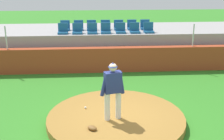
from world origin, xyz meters
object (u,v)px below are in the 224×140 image
object	(u,v)px
stadium_chair_13	(145,26)
stadium_chair_1	(77,30)
stadium_chair_2	(92,30)
stadium_chair_12	(132,26)
stadium_chair_4	(121,30)
stadium_chair_9	(92,27)
fielding_glove	(92,128)
stadium_chair_11	(119,27)
stadium_chair_3	(106,30)
stadium_chair_8	(79,27)
stadium_chair_10	(105,27)
stadium_chair_7	(65,27)
baseball	(85,108)
stadium_chair_5	(135,30)
stadium_chair_0	(63,30)
stadium_chair_6	(149,29)
pitcher	(113,87)

from	to	relation	value
stadium_chair_13	stadium_chair_1	bearing A→B (deg)	15.06
stadium_chair_13	stadium_chair_2	bearing A→B (deg)	18.95
stadium_chair_1	stadium_chair_12	xyz separation A→B (m)	(2.80, 0.94, 0.00)
stadium_chair_4	stadium_chair_9	xyz separation A→B (m)	(-1.43, 0.92, 0.00)
fielding_glove	stadium_chair_11	bearing A→B (deg)	123.51
stadium_chair_3	stadium_chair_8	bearing A→B (deg)	-34.09
stadium_chair_4	stadium_chair_8	world-z (taller)	same
stadium_chair_1	stadium_chair_12	distance (m)	2.96
fielding_glove	stadium_chair_10	size ratio (longest dim) A/B	0.60
stadium_chair_1	stadium_chair_7	size ratio (longest dim) A/B	1.00
baseball	stadium_chair_5	world-z (taller)	stadium_chair_5
stadium_chair_0	stadium_chair_6	xyz separation A→B (m)	(4.21, -0.00, 0.00)
stadium_chair_3	stadium_chair_10	world-z (taller)	same
stadium_chair_2	stadium_chair_5	distance (m)	2.09
stadium_chair_2	stadium_chair_6	distance (m)	2.79
stadium_chair_3	stadium_chair_6	distance (m)	2.13
stadium_chair_9	stadium_chair_4	bearing A→B (deg)	147.28
pitcher	stadium_chair_12	xyz separation A→B (m)	(1.51, 7.31, 0.51)
stadium_chair_1	stadium_chair_9	bearing A→B (deg)	-126.38
stadium_chair_0	stadium_chair_7	world-z (taller)	same
stadium_chair_9	stadium_chair_10	bearing A→B (deg)	-179.79
stadium_chair_8	stadium_chair_9	distance (m)	0.67
stadium_chair_4	stadium_chair_0	bearing A→B (deg)	-0.08
stadium_chair_1	stadium_chair_13	size ratio (longest dim) A/B	1.00
fielding_glove	stadium_chair_7	bearing A→B (deg)	143.41
stadium_chair_8	stadium_chair_10	size ratio (longest dim) A/B	1.00
stadium_chair_10	stadium_chair_4	bearing A→B (deg)	127.42
stadium_chair_10	stadium_chair_12	distance (m)	1.39
stadium_chair_11	stadium_chair_13	xyz separation A→B (m)	(1.40, 0.02, 0.00)
stadium_chair_13	stadium_chair_10	bearing A→B (deg)	0.02
pitcher	stadium_chair_3	world-z (taller)	stadium_chair_3
stadium_chair_1	stadium_chair_5	bearing A→B (deg)	-179.99
fielding_glove	stadium_chair_1	xyz separation A→B (m)	(-0.67, 6.98, 1.49)
fielding_glove	stadium_chair_1	size ratio (longest dim) A/B	0.60
stadium_chair_6	stadium_chair_12	size ratio (longest dim) A/B	1.00
baseball	stadium_chair_12	xyz separation A→B (m)	(2.35, 6.55, 1.50)
fielding_glove	stadium_chair_7	distance (m)	8.17
stadium_chair_2	stadium_chair_3	bearing A→B (deg)	-178.16
pitcher	stadium_chair_10	bearing A→B (deg)	73.97
stadium_chair_13	stadium_chair_6	bearing A→B (deg)	90.93
stadium_chair_4	stadium_chair_11	world-z (taller)	same
stadium_chair_0	stadium_chair_7	distance (m)	0.91
pitcher	stadium_chair_4	distance (m)	6.46
pitcher	stadium_chair_1	bearing A→B (deg)	86.39
stadium_chair_8	stadium_chair_10	distance (m)	1.39
stadium_chair_3	stadium_chair_2	bearing A→B (deg)	1.84
stadium_chair_5	stadium_chair_11	size ratio (longest dim) A/B	1.00
baseball	stadium_chair_13	distance (m)	7.38
stadium_chair_4	stadium_chair_1	bearing A→B (deg)	0.61
stadium_chair_3	stadium_chair_13	size ratio (longest dim) A/B	1.00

